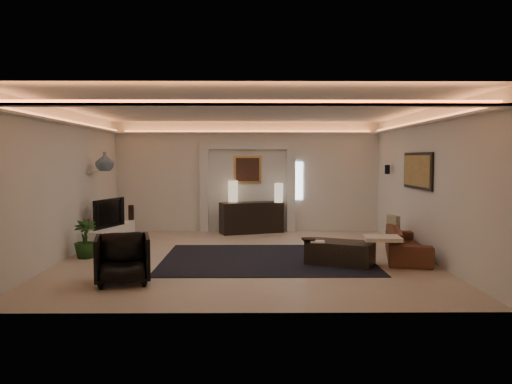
{
  "coord_description": "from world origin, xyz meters",
  "views": [
    {
      "loc": [
        0.11,
        -9.59,
        1.96
      ],
      "look_at": [
        0.2,
        0.6,
        1.25
      ],
      "focal_mm": 34.43,
      "sensor_mm": 36.0,
      "label": 1
    }
  ],
  "objects_px": {
    "sofa": "(407,244)",
    "coffee_table": "(340,253)",
    "console": "(251,218)",
    "armchair": "(123,259)"
  },
  "relations": [
    {
      "from": "sofa",
      "to": "coffee_table",
      "type": "xyz_separation_m",
      "value": [
        -1.41,
        -0.52,
        -0.08
      ]
    },
    {
      "from": "console",
      "to": "armchair",
      "type": "height_order",
      "value": "console"
    },
    {
      "from": "sofa",
      "to": "console",
      "type": "bearing_deg",
      "value": 56.44
    },
    {
      "from": "console",
      "to": "armchair",
      "type": "xyz_separation_m",
      "value": [
        -2.01,
        -5.14,
        -0.02
      ]
    },
    {
      "from": "console",
      "to": "armchair",
      "type": "relative_size",
      "value": 1.93
    },
    {
      "from": "sofa",
      "to": "armchair",
      "type": "bearing_deg",
      "value": 123.71
    },
    {
      "from": "sofa",
      "to": "coffee_table",
      "type": "bearing_deg",
      "value": 123.86
    },
    {
      "from": "sofa",
      "to": "coffee_table",
      "type": "distance_m",
      "value": 1.5
    },
    {
      "from": "sofa",
      "to": "coffee_table",
      "type": "height_order",
      "value": "sofa"
    },
    {
      "from": "armchair",
      "to": "console",
      "type": "bearing_deg",
      "value": 54.36
    }
  ]
}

